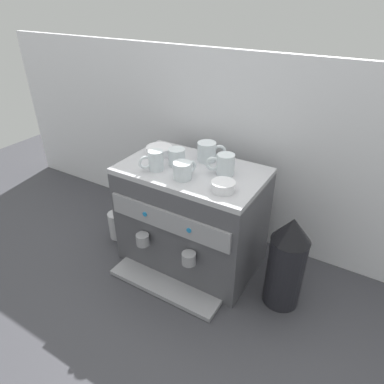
# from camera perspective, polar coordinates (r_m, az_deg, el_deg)

# --- Properties ---
(ground_plane) EXTENTS (4.00, 4.00, 0.00)m
(ground_plane) POSITION_cam_1_polar(r_m,az_deg,el_deg) (1.68, 0.00, -10.74)
(ground_plane) COLOR #38383D
(tiled_backsplash_wall) EXTENTS (2.80, 0.03, 0.90)m
(tiled_backsplash_wall) POSITION_cam_1_polar(r_m,az_deg,el_deg) (1.67, 5.51, 7.20)
(tiled_backsplash_wall) COLOR silver
(tiled_backsplash_wall) RESTS_ON ground_plane
(espresso_machine) EXTENTS (0.60, 0.48, 0.48)m
(espresso_machine) POSITION_cam_1_polar(r_m,az_deg,el_deg) (1.53, -0.08, -4.19)
(espresso_machine) COLOR #4C4C51
(espresso_machine) RESTS_ON ground_plane
(ceramic_cup_0) EXTENTS (0.09, 0.09, 0.07)m
(ceramic_cup_0) POSITION_cam_1_polar(r_m,az_deg,el_deg) (1.43, -2.66, 5.88)
(ceramic_cup_0) COLOR silver
(ceramic_cup_0) RESTS_ON espresso_machine
(ceramic_cup_1) EXTENTS (0.11, 0.09, 0.08)m
(ceramic_cup_1) POSITION_cam_1_polar(r_m,az_deg,el_deg) (1.47, 2.65, 6.74)
(ceramic_cup_1) COLOR silver
(ceramic_cup_1) RESTS_ON espresso_machine
(ceramic_cup_2) EXTENTS (0.08, 0.09, 0.08)m
(ceramic_cup_2) POSITION_cam_1_polar(r_m,az_deg,el_deg) (1.39, -6.22, 5.23)
(ceramic_cup_2) COLOR silver
(ceramic_cup_2) RESTS_ON espresso_machine
(ceramic_cup_3) EXTENTS (0.07, 0.11, 0.07)m
(ceramic_cup_3) POSITION_cam_1_polar(r_m,az_deg,el_deg) (1.32, -1.47, 3.64)
(ceramic_cup_3) COLOR silver
(ceramic_cup_3) RESTS_ON espresso_machine
(ceramic_cup_4) EXTENTS (0.11, 0.07, 0.08)m
(ceramic_cup_4) POSITION_cam_1_polar(r_m,az_deg,el_deg) (1.36, 5.42, 4.61)
(ceramic_cup_4) COLOR silver
(ceramic_cup_4) RESTS_ON espresso_machine
(ceramic_bowl_0) EXTENTS (0.09, 0.09, 0.04)m
(ceramic_bowl_0) POSITION_cam_1_polar(r_m,az_deg,el_deg) (1.25, 5.21, 0.94)
(ceramic_bowl_0) COLOR white
(ceramic_bowl_0) RESTS_ON espresso_machine
(ceramic_bowl_1) EXTENTS (0.12, 0.12, 0.04)m
(ceramic_bowl_1) POSITION_cam_1_polar(r_m,az_deg,el_deg) (1.54, -5.48, 6.87)
(ceramic_bowl_1) COLOR white
(ceramic_bowl_1) RESTS_ON espresso_machine
(coffee_grinder) EXTENTS (0.15, 0.15, 0.41)m
(coffee_grinder) POSITION_cam_1_polar(r_m,az_deg,el_deg) (1.40, 15.49, -11.17)
(coffee_grinder) COLOR black
(coffee_grinder) RESTS_ON ground_plane
(milk_pitcher) EXTENTS (0.09, 0.09, 0.14)m
(milk_pitcher) POSITION_cam_1_polar(r_m,az_deg,el_deg) (1.80, -12.32, -5.38)
(milk_pitcher) COLOR #B7B7BC
(milk_pitcher) RESTS_ON ground_plane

